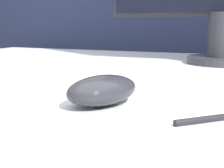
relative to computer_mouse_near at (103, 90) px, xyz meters
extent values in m
cube|color=black|center=(-0.05, 0.96, -0.21)|extent=(5.00, 0.03, 1.07)
ellipsoid|color=#232328|center=(0.00, 0.00, 0.00)|extent=(0.11, 0.14, 0.04)
cube|color=white|center=(-0.10, 0.19, -0.01)|extent=(0.39, 0.14, 0.02)
cube|color=white|center=(-0.10, 0.19, 0.00)|extent=(0.36, 0.13, 0.01)
cylinder|color=#28282D|center=(0.14, 0.55, -0.01)|extent=(0.19, 0.19, 0.02)
cylinder|color=#28282D|center=(0.14, 0.55, 0.06)|extent=(0.08, 0.08, 0.13)
camera|label=1|loc=(0.17, -0.41, 0.10)|focal=50.00mm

